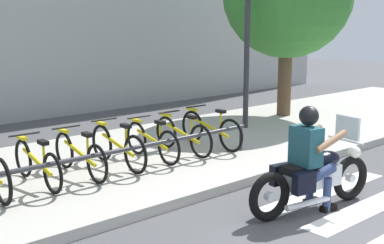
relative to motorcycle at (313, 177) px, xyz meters
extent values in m
cube|color=#B7B2A8|center=(-0.39, 3.43, -0.39)|extent=(24.00, 4.40, 0.15)
cube|color=white|center=(0.75, -0.48, -0.46)|extent=(2.80, 0.40, 0.01)
cube|color=white|center=(0.75, 0.32, -0.46)|extent=(2.80, 0.40, 0.01)
torus|color=black|center=(0.73, -0.12, -0.14)|extent=(0.66, 0.23, 0.65)
cylinder|color=silver|center=(0.73, -0.12, -0.14)|extent=(0.13, 0.12, 0.12)
torus|color=black|center=(-0.75, 0.13, -0.14)|extent=(0.66, 0.23, 0.65)
cylinder|color=silver|center=(-0.75, 0.13, -0.14)|extent=(0.13, 0.12, 0.12)
cube|color=silver|center=(-0.01, 0.01, 0.00)|extent=(0.86, 0.42, 0.28)
ellipsoid|color=black|center=(0.19, -0.03, 0.22)|extent=(0.56, 0.37, 0.22)
cube|color=black|center=(-0.21, 0.04, 0.15)|extent=(0.60, 0.37, 0.10)
cube|color=black|center=(-0.34, 0.29, 0.04)|extent=(0.34, 0.17, 0.28)
cube|color=black|center=(-0.41, -0.15, 0.04)|extent=(0.34, 0.17, 0.28)
cylinder|color=silver|center=(0.58, -0.10, 0.43)|extent=(0.14, 0.62, 0.03)
sphere|color=white|center=(0.78, -0.13, 0.23)|extent=(0.18, 0.18, 0.18)
cube|color=silver|center=(0.61, -0.10, 0.61)|extent=(0.11, 0.40, 0.32)
cylinder|color=silver|center=(-0.28, -0.13, -0.27)|extent=(0.74, 0.21, 0.08)
cube|color=#1E4C59|center=(-0.16, 0.03, 0.45)|extent=(0.32, 0.44, 0.52)
sphere|color=black|center=(-0.13, 0.03, 0.85)|extent=(0.26, 0.26, 0.26)
cylinder|color=#9E7051|center=(0.11, 0.21, 0.53)|extent=(0.53, 0.18, 0.26)
cylinder|color=#9E7051|center=(0.03, -0.23, 0.53)|extent=(0.53, 0.18, 0.26)
cylinder|color=navy|center=(0.02, 0.16, 0.09)|extent=(0.46, 0.21, 0.24)
cylinder|color=navy|center=(0.14, 0.14, -0.23)|extent=(0.11, 0.11, 0.47)
cube|color=black|center=(0.18, 0.14, -0.42)|extent=(0.25, 0.14, 0.08)
cylinder|color=navy|center=(-0.04, -0.15, 0.09)|extent=(0.46, 0.21, 0.24)
cylinder|color=navy|center=(0.08, -0.17, -0.23)|extent=(0.11, 0.11, 0.47)
cube|color=black|center=(0.12, -0.18, -0.42)|extent=(0.25, 0.14, 0.08)
torus|color=black|center=(-3.24, 2.52, 0.02)|extent=(0.07, 0.65, 0.65)
torus|color=black|center=(-2.51, 3.55, -0.01)|extent=(0.07, 0.60, 0.59)
torus|color=black|center=(-2.54, 2.51, -0.01)|extent=(0.07, 0.60, 0.59)
cylinder|color=gold|center=(-2.52, 3.03, 0.05)|extent=(0.09, 0.92, 0.25)
cylinder|color=gold|center=(-2.53, 2.77, 0.20)|extent=(0.04, 0.04, 0.36)
cube|color=black|center=(-2.53, 2.77, 0.39)|extent=(0.11, 0.20, 0.06)
cylinder|color=black|center=(-2.51, 3.44, 0.39)|extent=(0.48, 0.05, 0.03)
cube|color=gold|center=(-2.51, 3.55, 0.31)|extent=(0.09, 0.28, 0.04)
torus|color=black|center=(-1.80, 3.56, 0.00)|extent=(0.07, 0.60, 0.60)
torus|color=black|center=(-1.84, 2.50, 0.00)|extent=(0.07, 0.60, 0.60)
cylinder|color=gold|center=(-1.82, 3.03, 0.06)|extent=(0.09, 0.95, 0.26)
cylinder|color=gold|center=(-1.83, 2.76, 0.21)|extent=(0.04, 0.04, 0.37)
cube|color=black|center=(-1.83, 2.76, 0.40)|extent=(0.11, 0.20, 0.06)
cylinder|color=black|center=(-1.81, 3.46, 0.40)|extent=(0.48, 0.05, 0.03)
cube|color=gold|center=(-1.80, 3.56, 0.32)|extent=(0.09, 0.28, 0.04)
torus|color=black|center=(-1.10, 3.54, 0.01)|extent=(0.07, 0.63, 0.63)
torus|color=black|center=(-1.14, 2.52, 0.01)|extent=(0.07, 0.63, 0.63)
cylinder|color=gold|center=(-1.12, 3.03, 0.08)|extent=(0.09, 0.92, 0.25)
cylinder|color=gold|center=(-1.13, 2.77, 0.24)|extent=(0.04, 0.04, 0.39)
cube|color=black|center=(-1.13, 2.77, 0.43)|extent=(0.11, 0.20, 0.06)
cylinder|color=black|center=(-1.11, 3.44, 0.43)|extent=(0.48, 0.05, 0.03)
cube|color=gold|center=(-1.10, 3.54, 0.35)|extent=(0.09, 0.28, 0.04)
torus|color=black|center=(-0.40, 3.51, -0.01)|extent=(0.07, 0.60, 0.60)
torus|color=black|center=(-0.43, 2.55, -0.01)|extent=(0.07, 0.60, 0.60)
cylinder|color=gold|center=(-0.42, 3.03, 0.05)|extent=(0.09, 0.86, 0.24)
cylinder|color=gold|center=(-0.43, 2.79, 0.21)|extent=(0.04, 0.04, 0.37)
cube|color=black|center=(-0.43, 2.79, 0.39)|extent=(0.11, 0.20, 0.06)
cylinder|color=black|center=(-0.40, 3.42, 0.39)|extent=(0.48, 0.05, 0.03)
cube|color=gold|center=(-0.40, 3.51, 0.32)|extent=(0.09, 0.28, 0.04)
torus|color=black|center=(0.30, 3.53, 0.00)|extent=(0.07, 0.61, 0.60)
torus|color=black|center=(0.27, 2.53, 0.00)|extent=(0.07, 0.61, 0.60)
cylinder|color=gold|center=(0.28, 3.03, 0.06)|extent=(0.09, 0.90, 0.25)
cylinder|color=gold|center=(0.28, 2.78, 0.21)|extent=(0.04, 0.04, 0.37)
cube|color=black|center=(0.28, 2.78, 0.40)|extent=(0.11, 0.20, 0.06)
cylinder|color=black|center=(0.30, 3.43, 0.40)|extent=(0.48, 0.05, 0.03)
cube|color=gold|center=(0.30, 3.53, 0.33)|extent=(0.09, 0.28, 0.04)
torus|color=black|center=(1.00, 3.58, 0.01)|extent=(0.07, 0.62, 0.62)
torus|color=black|center=(0.97, 2.48, 0.01)|extent=(0.07, 0.62, 0.62)
cylinder|color=gold|center=(0.99, 3.03, 0.07)|extent=(0.09, 0.98, 0.26)
cylinder|color=gold|center=(0.98, 2.76, 0.23)|extent=(0.04, 0.04, 0.38)
cube|color=black|center=(0.98, 2.76, 0.42)|extent=(0.11, 0.20, 0.06)
cylinder|color=black|center=(1.00, 3.47, 0.42)|extent=(0.48, 0.05, 0.03)
cube|color=gold|center=(1.00, 3.58, 0.34)|extent=(0.09, 0.28, 0.04)
cylinder|color=#333338|center=(-1.12, 2.48, 0.14)|extent=(4.81, 0.07, 0.07)
cylinder|color=#333338|center=(1.24, 2.48, -0.09)|extent=(0.06, 0.06, 0.45)
cylinder|color=#2D2D33|center=(2.83, 3.83, 1.38)|extent=(0.12, 0.12, 3.69)
cylinder|color=brown|center=(4.71, 4.23, 0.57)|extent=(0.34, 0.34, 2.07)
camera|label=1|loc=(-5.65, -3.88, 2.08)|focal=48.18mm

